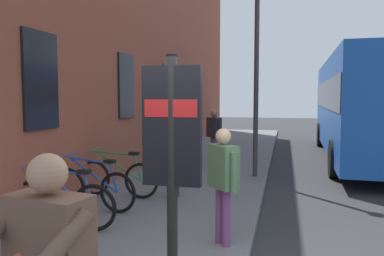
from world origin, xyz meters
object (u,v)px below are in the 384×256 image
Objects in this scene: pedestrian_by_facade at (214,131)px; pedestrian_crossing_street at (173,146)px; bicycle_under_window at (93,188)px; bicycle_beside_lamp at (118,178)px; city_bus at (364,103)px; transit_info_sign at (172,143)px; bicycle_mid_rack at (63,204)px; pedestrian_near_bus at (223,174)px; street_lamp at (256,62)px.

pedestrian_crossing_street is at bearing 179.02° from pedestrian_by_facade.
bicycle_under_window and bicycle_beside_lamp have the same top height.
city_bus reaches higher than pedestrian_by_facade.
city_bus is (6.89, -5.84, 1.41)m from bicycle_beside_lamp.
bicycle_mid_rack is at bearing 51.81° from transit_info_sign.
bicycle_under_window is 0.93m from bicycle_beside_lamp.
city_bus reaches higher than bicycle_under_window.
bicycle_under_window is at bearing 67.00° from pedestrian_near_bus.
bicycle_beside_lamp is 1.04× the size of pedestrian_crossing_street.
bicycle_mid_rack is 1.01× the size of bicycle_under_window.
pedestrian_crossing_street is at bearing 144.63° from city_bus.
bicycle_beside_lamp is 9.14m from city_bus.
pedestrian_by_facade is (8.12, 1.07, -0.61)m from transit_info_sign.
city_bus reaches higher than transit_info_sign.
street_lamp reaches higher than bicycle_under_window.
pedestrian_crossing_street is (0.21, -1.10, 0.65)m from bicycle_beside_lamp.
transit_info_sign reaches higher than pedestrian_crossing_street.
bicycle_mid_rack is at bearing 169.33° from pedestrian_by_facade.
transit_info_sign is at bearing 177.41° from street_lamp.
bicycle_mid_rack is 0.37× the size of street_lamp.
city_bus reaches higher than bicycle_beside_lamp.
bicycle_under_window is at bearing 1.90° from bicycle_mid_rack.
pedestrian_crossing_street reaches higher than pedestrian_by_facade.
transit_info_sign is 1.50× the size of pedestrian_near_bus.
city_bus is at bearing -35.37° from pedestrian_crossing_street.
pedestrian_by_facade reaches higher than bicycle_mid_rack.
pedestrian_by_facade is (6.34, -1.19, 0.60)m from bicycle_mid_rack.
pedestrian_by_facade is at bearing 39.17° from street_lamp.
street_lamp is (2.71, -2.54, 2.48)m from bicycle_beside_lamp.
bicycle_under_window is at bearing 143.00° from city_bus.
bicycle_mid_rack is 1.00× the size of bicycle_beside_lamp.
pedestrian_by_facade is 0.34× the size of street_lamp.
bicycle_under_window is 9.89m from city_bus.
street_lamp is at bearing -2.59° from transit_info_sign.
pedestrian_near_bus is at bearing 178.93° from street_lamp.
street_lamp reaches higher than pedestrian_near_bus.
transit_info_sign is (-3.73, -2.25, 1.21)m from bicycle_beside_lamp.
transit_info_sign reaches higher than bicycle_under_window.
bicycle_beside_lamp is at bearing 50.86° from pedestrian_near_bus.
bicycle_beside_lamp is (1.95, -0.02, 0.00)m from bicycle_mid_rack.
bicycle_mid_rack is at bearing 151.23° from street_lamp.
bicycle_mid_rack is 0.74× the size of transit_info_sign.
pedestrian_near_bus is 6.51m from pedestrian_by_facade.
pedestrian_near_bus is 0.33× the size of street_lamp.
transit_info_sign is 8.22m from pedestrian_by_facade.
bicycle_mid_rack and bicycle_under_window have the same top height.
bicycle_mid_rack is at bearing 146.46° from city_bus.
street_lamp is (-1.68, -1.37, 1.89)m from pedestrian_by_facade.
pedestrian_by_facade is at bearing 118.20° from city_bus.
city_bus is at bearing -40.29° from bicycle_beside_lamp.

